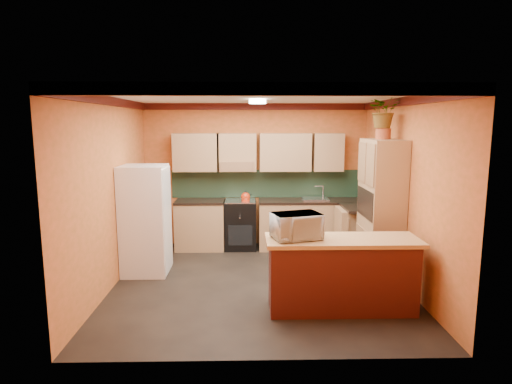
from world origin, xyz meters
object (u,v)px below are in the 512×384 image
breakfast_bar (341,276)px  fridge (145,220)px  microwave (296,226)px  stove (240,224)px  base_cabinets_back (274,225)px  pantry (381,209)px

breakfast_bar → fridge: bearing=152.7°
microwave → stove: bearing=87.5°
base_cabinets_back → stove: 0.63m
base_cabinets_back → microwave: 2.82m
fridge → breakfast_bar: (2.76, -1.43, -0.41)m
pantry → breakfast_bar: size_ratio=1.17×
breakfast_bar → microwave: microwave is taller
fridge → breakfast_bar: 3.14m
pantry → breakfast_bar: pantry is taller
base_cabinets_back → pantry: bearing=-46.0°
stove → microwave: microwave is taller
fridge → microwave: size_ratio=2.97×
base_cabinets_back → fridge: fridge is taller
base_cabinets_back → breakfast_bar: same height
base_cabinets_back → microwave: size_ratio=6.37×
base_cabinets_back → fridge: bearing=-147.7°
fridge → pantry: bearing=-4.0°
pantry → breakfast_bar: bearing=-125.4°
stove → fridge: 2.00m
fridge → breakfast_bar: fridge is taller
pantry → breakfast_bar: (-0.84, -1.18, -0.61)m
fridge → microwave: 2.62m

